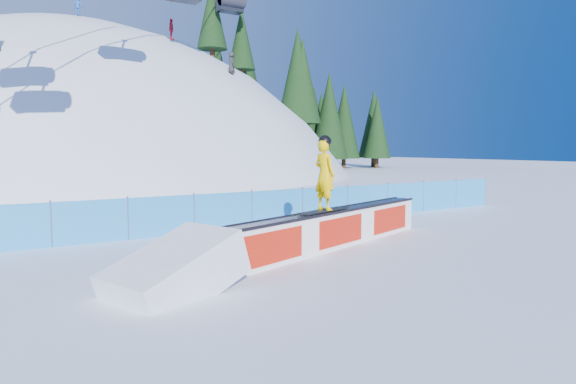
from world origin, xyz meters
TOP-DOWN VIEW (x-y plane):
  - ground at (0.00, 0.00)m, footprint 160.00×160.00m
  - snow_hill at (0.00, 42.00)m, footprint 64.00×64.00m
  - treeline at (23.54, 41.79)m, footprint 24.31×13.40m
  - safety_fence at (0.00, 4.50)m, footprint 22.05×0.05m
  - rail_box at (-0.78, 0.48)m, footprint 8.11×3.26m
  - snow_ramp at (-5.73, -1.21)m, footprint 2.84×2.26m
  - snowboarder at (-1.15, 0.35)m, footprint 1.86×0.91m
  - distant_skiers at (1.28, 29.70)m, footprint 16.85×11.11m

SIDE VIEW (x-z plane):
  - snow_hill at x=0.00m, z-range -50.00..14.00m
  - ground at x=0.00m, z-range 0.00..0.00m
  - snow_ramp at x=-5.73m, z-range -0.77..0.77m
  - rail_box at x=-0.78m, z-range -0.01..1.00m
  - safety_fence at x=0.00m, z-range -0.05..1.25m
  - snowboarder at x=-1.15m, z-range 0.99..2.92m
  - treeline at x=23.54m, z-range -1.18..20.68m
  - distant_skiers at x=1.28m, z-range 7.99..14.67m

